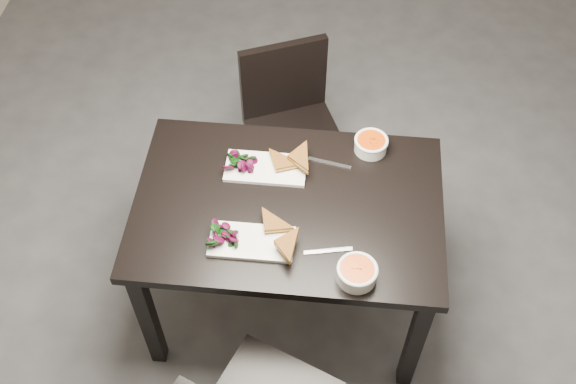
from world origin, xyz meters
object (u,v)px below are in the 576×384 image
object	(u,v)px
soup_bowl_near	(357,272)
soup_bowl_far	(371,144)
chair_far	(291,119)
plate_near	(252,242)
table	(288,218)
plate_far	(266,168)

from	to	relation	value
soup_bowl_near	soup_bowl_far	distance (m)	0.62
chair_far	soup_bowl_near	world-z (taller)	chair_far
plate_near	table	bearing A→B (deg)	59.67
table	chair_far	distance (m)	0.73
plate_near	plate_far	size ratio (longest dim) A/B	0.97
plate_far	soup_bowl_far	xyz separation A→B (m)	(0.42, 0.15, 0.03)
chair_far	soup_bowl_far	distance (m)	0.62
plate_near	soup_bowl_near	world-z (taller)	soup_bowl_near
table	soup_bowl_near	size ratio (longest dim) A/B	8.16
table	plate_near	bearing A→B (deg)	-120.33
soup_bowl_near	soup_bowl_far	world-z (taller)	soup_bowl_near
soup_bowl_near	chair_far	bearing A→B (deg)	108.00
soup_bowl_near	plate_far	xyz separation A→B (m)	(-0.38, 0.47, -0.03)
chair_far	plate_far	bearing A→B (deg)	-118.15
soup_bowl_near	soup_bowl_far	bearing A→B (deg)	86.72
plate_far	soup_bowl_near	bearing A→B (deg)	-51.03
chair_far	soup_bowl_far	size ratio (longest dim) A/B	6.10
soup_bowl_near	table	bearing A→B (deg)	131.57
plate_far	chair_far	bearing A→B (deg)	84.95
plate_far	soup_bowl_far	bearing A→B (deg)	19.76
plate_far	plate_near	bearing A→B (deg)	-91.56
table	chair_far	xyz separation A→B (m)	(-0.06, 0.71, -0.17)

